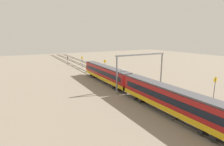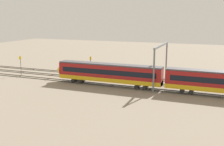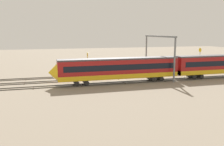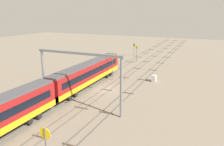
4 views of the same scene
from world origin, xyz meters
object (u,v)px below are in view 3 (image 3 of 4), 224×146
at_px(speed_sign_near_foreground, 88,63).
at_px(speed_sign_distant_end, 200,55).
at_px(relay_cabinet, 70,72).
at_px(overhead_gantry, 159,47).

relative_size(speed_sign_near_foreground, speed_sign_distant_end, 1.03).
relative_size(speed_sign_near_foreground, relay_cabinet, 4.17).
distance_m(speed_sign_near_foreground, speed_sign_distant_end, 32.68).
distance_m(overhead_gantry, relay_cabinet, 21.29).
bearing_deg(speed_sign_distant_end, overhead_gantry, 22.23).
relative_size(overhead_gantry, relay_cabinet, 10.14).
height_order(speed_sign_near_foreground, speed_sign_distant_end, speed_sign_near_foreground).
height_order(speed_sign_near_foreground, relay_cabinet, speed_sign_near_foreground).
bearing_deg(speed_sign_near_foreground, speed_sign_distant_end, -165.79).
bearing_deg(speed_sign_distant_end, speed_sign_near_foreground, 14.21).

